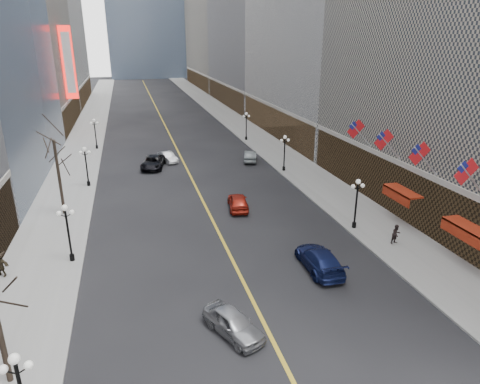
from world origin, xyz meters
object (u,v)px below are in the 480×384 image
car_nb_mid (168,157)px  car_nb_far (153,162)px  streetlamp_west_2 (86,162)px  car_nb_near (233,323)px  streetlamp_west_3 (95,131)px  streetlamp_west_1 (68,227)px  car_sb_far (250,156)px  streetlamp_east_3 (246,123)px  streetlamp_east_1 (357,198)px  streetlamp_east_2 (285,149)px  car_sb_near (319,259)px  car_sb_mid (238,202)px

car_nb_mid → car_nb_far: car_nb_far is taller
streetlamp_west_2 → car_nb_near: size_ratio=1.05×
streetlamp_west_2 → car_nb_far: 9.81m
streetlamp_west_2 → streetlamp_west_3: 18.00m
streetlamp_west_1 → car_sb_far: 31.58m
streetlamp_east_3 → car_nb_near: bearing=-106.3°
streetlamp_east_1 → streetlamp_east_3: bearing=90.0°
car_nb_near → car_sb_far: bearing=47.9°
car_nb_far → streetlamp_east_1: bearing=-43.0°
car_nb_near → streetlamp_west_1: bearing=106.7°
streetlamp_west_1 → streetlamp_west_3: (0.00, 36.00, 0.00)m
streetlamp_west_2 → car_nb_mid: size_ratio=1.12×
streetlamp_east_2 → car_sb_near: size_ratio=0.82×
car_nb_mid → car_sb_far: size_ratio=0.89×
car_nb_near → car_sb_near: 9.59m
car_nb_near → car_sb_near: car_sb_near is taller
streetlamp_west_3 → car_nb_far: size_ratio=0.80×
streetlamp_east_2 → car_sb_near: bearing=-104.1°
streetlamp_east_3 → streetlamp_west_3: bearing=180.0°
streetlamp_east_1 → car_sb_mid: bearing=140.6°
streetlamp_west_1 → streetlamp_west_2: size_ratio=1.00×
streetlamp_west_2 → streetlamp_west_3: same height
streetlamp_east_2 → car_nb_mid: streetlamp_east_2 is taller
car_sb_far → streetlamp_east_3: bearing=-85.6°
streetlamp_west_2 → car_sb_far: bearing=15.3°
car_sb_near → car_sb_far: car_sb_near is taller
car_nb_far → car_sb_mid: size_ratio=1.24×
streetlamp_east_3 → streetlamp_west_3: size_ratio=1.00×
streetlamp_east_3 → streetlamp_west_2: 29.68m
streetlamp_east_3 → car_sb_mid: size_ratio=0.99×
streetlamp_west_1 → streetlamp_west_3: 36.00m
streetlamp_west_1 → streetlamp_east_1: bearing=0.0°
streetlamp_east_1 → car_sb_near: streetlamp_east_1 is taller
car_nb_near → car_nb_mid: size_ratio=1.07×
car_nb_far → car_sb_far: bearing=12.8°
streetlamp_west_2 → car_nb_near: streetlamp_west_2 is taller
car_sb_near → car_sb_mid: 13.19m
car_nb_far → car_sb_mid: car_nb_far is taller
streetlamp_west_1 → streetlamp_west_3: size_ratio=1.00×
streetlamp_west_1 → car_sb_near: 18.65m
car_nb_mid → car_nb_far: 3.32m
streetlamp_east_2 → streetlamp_east_3: bearing=90.0°
car_nb_near → car_sb_mid: 19.06m
streetlamp_east_2 → car_sb_far: streetlamp_east_2 is taller
car_sb_near → car_sb_mid: bearing=-76.2°
car_sb_mid → streetlamp_west_1: bearing=34.5°
car_nb_far → car_sb_far: (13.14, -0.07, -0.04)m
streetlamp_east_3 → car_sb_mid: (-8.79, -28.79, -2.12)m
streetlamp_east_2 → car_nb_near: (-13.80, -29.18, -2.17)m
car_nb_far → car_sb_far: 13.14m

